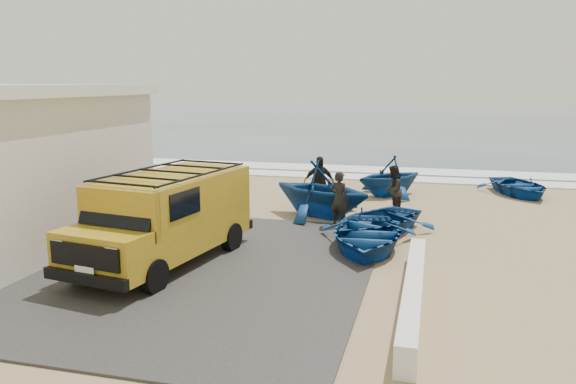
# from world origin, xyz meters

# --- Properties ---
(ground) EXTENTS (160.00, 160.00, 0.00)m
(ground) POSITION_xyz_m (0.00, 0.00, 0.00)
(ground) COLOR #9F865C
(slab) EXTENTS (12.00, 10.00, 0.05)m
(slab) POSITION_xyz_m (-2.00, -2.00, 0.03)
(slab) COLOR #393734
(slab) RESTS_ON ground
(ocean) EXTENTS (180.00, 88.00, 0.01)m
(ocean) POSITION_xyz_m (0.00, 56.00, 0.00)
(ocean) COLOR #385166
(ocean) RESTS_ON ground
(surf_line) EXTENTS (180.00, 1.60, 0.06)m
(surf_line) POSITION_xyz_m (0.00, 12.00, 0.03)
(surf_line) COLOR white
(surf_line) RESTS_ON ground
(surf_wash) EXTENTS (180.00, 2.20, 0.04)m
(surf_wash) POSITION_xyz_m (0.00, 14.50, 0.02)
(surf_wash) COLOR white
(surf_wash) RESTS_ON ground
(parapet) EXTENTS (0.35, 6.00, 0.55)m
(parapet) POSITION_xyz_m (5.00, -3.00, 0.28)
(parapet) COLOR silver
(parapet) RESTS_ON ground
(van) EXTENTS (2.84, 5.51, 2.26)m
(van) POSITION_xyz_m (-0.92, -1.75, 1.21)
(van) COLOR #AE8B1A
(van) RESTS_ON ground
(boat_near_left) EXTENTS (3.01, 4.02, 0.79)m
(boat_near_left) POSITION_xyz_m (3.63, 0.60, 0.40)
(boat_near_left) COLOR navy
(boat_near_left) RESTS_ON ground
(boat_near_right) EXTENTS (3.95, 4.43, 0.76)m
(boat_near_right) POSITION_xyz_m (3.71, 2.22, 0.38)
(boat_near_right) COLOR navy
(boat_near_right) RESTS_ON ground
(boat_mid_left) EXTENTS (4.46, 4.20, 1.87)m
(boat_mid_left) POSITION_xyz_m (1.73, 3.96, 0.93)
(boat_mid_left) COLOR navy
(boat_mid_left) RESTS_ON ground
(boat_far_left) EXTENTS (3.94, 3.95, 1.58)m
(boat_far_left) POSITION_xyz_m (3.65, 8.06, 0.79)
(boat_far_left) COLOR navy
(boat_far_left) RESTS_ON ground
(boat_far_right) EXTENTS (3.48, 4.07, 0.71)m
(boat_far_right) POSITION_xyz_m (8.58, 9.49, 0.36)
(boat_far_right) COLOR navy
(boat_far_right) RESTS_ON ground
(fisherman_front) EXTENTS (0.73, 0.60, 1.72)m
(fisherman_front) POSITION_xyz_m (2.53, 2.84, 0.86)
(fisherman_front) COLOR black
(fisherman_front) RESTS_ON ground
(fisherman_middle) EXTENTS (0.85, 0.96, 1.65)m
(fisherman_middle) POSITION_xyz_m (3.99, 4.97, 0.83)
(fisherman_middle) COLOR black
(fisherman_middle) RESTS_ON ground
(fisherman_back) EXTENTS (1.15, 0.64, 1.85)m
(fisherman_back) POSITION_xyz_m (1.43, 5.16, 0.92)
(fisherman_back) COLOR black
(fisherman_back) RESTS_ON ground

